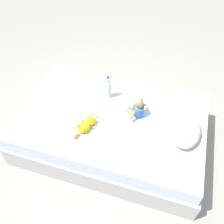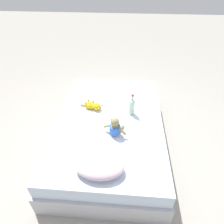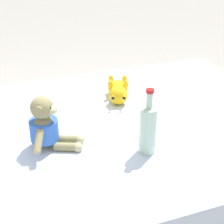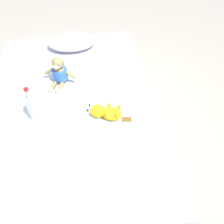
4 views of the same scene
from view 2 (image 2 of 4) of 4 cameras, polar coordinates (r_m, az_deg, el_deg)
The scene contains 6 objects.
ground_plane at distance 2.79m, azimuth -0.58°, elevation -9.09°, with size 16.00×16.00×0.00m, color #9E998E.
bed at distance 2.63m, azimuth -0.61°, elevation -5.80°, with size 1.34×2.04×0.45m.
pillow at distance 1.91m, azimuth -3.69°, elevation -15.40°, with size 0.47×0.30×0.13m.
plush_monkey at distance 2.21m, azimuth 0.98°, elevation -4.45°, with size 0.28×0.25×0.24m.
plush_yellow_creature at distance 2.62m, azimuth -5.53°, elevation 1.83°, with size 0.32×0.18×0.10m.
glass_bottle at distance 2.50m, azimuth 5.77°, elevation 1.55°, with size 0.07×0.07×0.29m.
Camera 2 is at (-0.18, 1.87, 2.06)m, focal length 31.63 mm.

